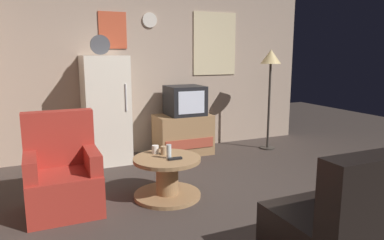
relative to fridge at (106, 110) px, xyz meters
name	(u,v)px	position (x,y,z in m)	size (l,w,h in m)	color
ground_plane	(235,208)	(0.87, -2.09, -0.75)	(12.00, 12.00, 0.00)	#3D332D
wall_with_art	(156,66)	(0.87, 0.36, 0.58)	(5.20, 0.12, 2.66)	tan
fridge	(106,110)	(0.00, 0.00, 0.00)	(0.60, 0.62, 1.77)	silver
tv_stand	(183,134)	(1.15, -0.06, -0.45)	(0.84, 0.53, 0.61)	#9E754C
crt_tv	(185,100)	(1.18, -0.06, 0.07)	(0.54, 0.51, 0.44)	black
standing_lamp	(271,64)	(2.52, -0.33, 0.60)	(0.32, 0.32, 1.59)	#332D28
coffee_table	(167,177)	(0.34, -1.55, -0.53)	(0.72, 0.72, 0.44)	#9E754C
wine_glass	(169,152)	(0.35, -1.60, -0.24)	(0.05, 0.05, 0.15)	silver
mug_ceramic_white	(155,149)	(0.28, -1.35, -0.27)	(0.08, 0.08, 0.09)	silver
mug_ceramic_tan	(164,150)	(0.35, -1.43, -0.27)	(0.08, 0.08, 0.09)	tan
remote_control	(175,159)	(0.39, -1.66, -0.30)	(0.15, 0.04, 0.02)	black
armchair	(63,176)	(-0.70, -1.42, -0.42)	(0.68, 0.68, 0.96)	#A52D23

